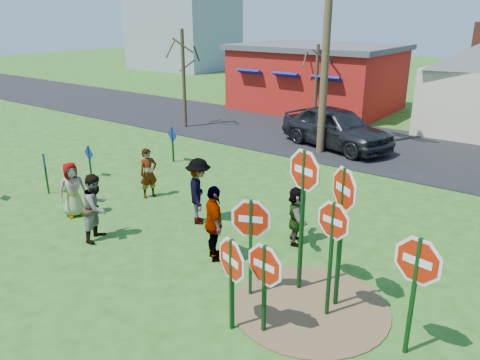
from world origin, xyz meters
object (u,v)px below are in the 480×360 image
Objects in this scene: stop_sign_d at (333,231)px; suv at (336,127)px; person_a at (72,190)px; utility_pole at (328,21)px; stop_sign_b at (304,185)px; stop_sign_c at (343,206)px; stop_sign_a at (232,266)px; person_b at (148,173)px.

stop_sign_d reaches higher than suv.
utility_pole is at bearing 2.71° from person_a.
utility_pole reaches higher than stop_sign_b.
stop_sign_b is 1.05× the size of stop_sign_c.
stop_sign_b reaches higher than stop_sign_d.
stop_sign_a is at bearing -84.00° from person_a.
stop_sign_b is 2.02× the size of person_a.
stop_sign_c is 8.35m from person_a.
stop_sign_b is at bearing -150.25° from stop_sign_c.
utility_pole is (-5.51, 9.87, 3.17)m from stop_sign_c.
stop_sign_d is at bearing -61.77° from utility_pole.
person_a is at bearing -176.86° from person_b.
stop_sign_d is at bearing -53.02° from stop_sign_c.
stop_sign_d is 0.48× the size of suv.
stop_sign_a reaches higher than person_b.
suv reaches higher than person_a.
stop_sign_c is 11.74m from utility_pole.
suv is 4.57m from utility_pole.
stop_sign_b is at bearing 99.82° from stop_sign_a.
stop_sign_c reaches higher than person_b.
stop_sign_a is 1.25× the size of person_b.
person_a is at bearing -157.98° from stop_sign_b.
stop_sign_d reaches higher than person_b.
person_a is at bearing -178.17° from suv.
stop_sign_d is at bearing -10.48° from stop_sign_b.
utility_pole is (-4.26, 11.74, 4.04)m from stop_sign_a.
suv is 0.52× the size of utility_pole.
stop_sign_c is at bearing 12.60° from stop_sign_b.
stop_sign_a is 13.43m from suv.
stop_sign_a is 0.65× the size of stop_sign_c.
utility_pole is at bearing 129.57° from stop_sign_a.
person_a is 2.45m from person_b.
stop_sign_a is at bearing -118.39° from stop_sign_d.
stop_sign_d is at bearing 68.75° from stop_sign_a.
stop_sign_d is (0.01, -0.41, -0.36)m from stop_sign_c.
person_b is 0.16× the size of utility_pole.
stop_sign_a is 7.36m from person_b.
stop_sign_a is at bearing -88.74° from stop_sign_c.
utility_pole reaches higher than stop_sign_a.
stop_sign_b is at bearing -68.35° from person_a.
stop_sign_b reaches higher than stop_sign_a.
stop_sign_c is 7.90m from person_b.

